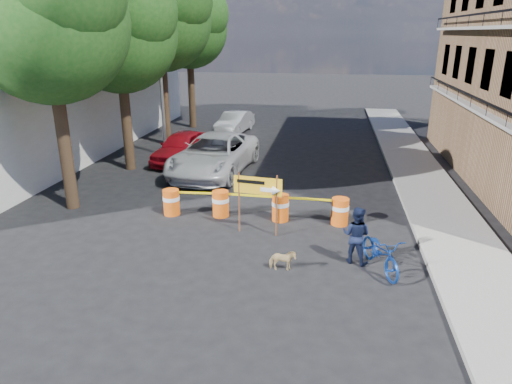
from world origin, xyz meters
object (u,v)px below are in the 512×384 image
(sedan_red, at_px, (182,147))
(barrel_far_left, at_px, (171,202))
(bicycle, at_px, (382,236))
(suv_white, at_px, (214,155))
(barrel_far_right, at_px, (340,211))
(sedan_silver, at_px, (235,122))
(pedestrian, at_px, (356,235))
(barrel_mid_left, at_px, (221,203))
(dog, at_px, (282,260))
(barrel_mid_right, at_px, (280,207))
(detour_sign, at_px, (264,191))

(sedan_red, bearing_deg, barrel_far_left, -68.37)
(bicycle, bearing_deg, suv_white, 107.72)
(barrel_far_right, relative_size, sedan_silver, 0.22)
(sedan_red, bearing_deg, pedestrian, -42.54)
(barrel_mid_left, relative_size, barrel_far_right, 1.00)
(barrel_mid_left, height_order, dog, barrel_mid_left)
(barrel_far_left, height_order, sedan_silver, sedan_silver)
(dog, height_order, sedan_red, sedan_red)
(barrel_mid_left, bearing_deg, barrel_far_right, -1.08)
(barrel_mid_right, distance_m, bicycle, 4.24)
(suv_white, bearing_deg, sedan_silver, 101.43)
(bicycle, distance_m, sedan_silver, 18.15)
(barrel_mid_left, relative_size, barrel_mid_right, 1.00)
(barrel_far_left, distance_m, sedan_silver, 13.70)
(pedestrian, bearing_deg, sedan_silver, -46.70)
(barrel_mid_right, bearing_deg, barrel_mid_left, 178.66)
(pedestrian, bearing_deg, barrel_mid_left, -10.38)
(barrel_far_left, distance_m, barrel_mid_left, 1.72)
(detour_sign, relative_size, bicycle, 0.99)
(sedan_red, bearing_deg, suv_white, -31.70)
(barrel_mid_right, distance_m, suv_white, 6.12)
(detour_sign, height_order, bicycle, bicycle)
(sedan_silver, bearing_deg, barrel_far_right, -57.00)
(pedestrian, xyz_separation_m, sedan_red, (-7.88, 9.19, -0.07))
(suv_white, bearing_deg, barrel_mid_right, -49.06)
(barrel_mid_right, bearing_deg, dog, -82.67)
(barrel_far_left, height_order, pedestrian, pedestrian)
(barrel_mid_right, height_order, dog, barrel_mid_right)
(barrel_mid_left, bearing_deg, detour_sign, -36.76)
(pedestrian, distance_m, suv_white, 9.60)
(barrel_far_left, xyz_separation_m, detour_sign, (3.40, -1.13, 0.97))
(barrel_far_right, height_order, bicycle, bicycle)
(barrel_far_left, distance_m, dog, 5.37)
(barrel_mid_right, bearing_deg, sedan_silver, 107.95)
(barrel_far_left, height_order, bicycle, bicycle)
(barrel_mid_right, relative_size, barrel_far_right, 1.00)
(barrel_mid_left, distance_m, suv_white, 5.17)
(sedan_silver, bearing_deg, dog, -66.14)
(barrel_mid_left, distance_m, dog, 4.27)
(barrel_far_right, bearing_deg, barrel_mid_left, 178.92)
(barrel_mid_right, relative_size, sedan_red, 0.21)
(barrel_mid_right, relative_size, pedestrian, 0.56)
(barrel_mid_right, distance_m, barrel_far_right, 1.96)
(bicycle, relative_size, sedan_red, 0.46)
(bicycle, xyz_separation_m, dog, (-2.55, -0.44, -0.70))
(barrel_far_right, distance_m, sedan_silver, 15.04)
(detour_sign, xyz_separation_m, dog, (0.82, -2.20, -1.15))
(barrel_mid_left, bearing_deg, sedan_red, 117.99)
(bicycle, relative_size, suv_white, 0.33)
(detour_sign, relative_size, pedestrian, 1.22)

